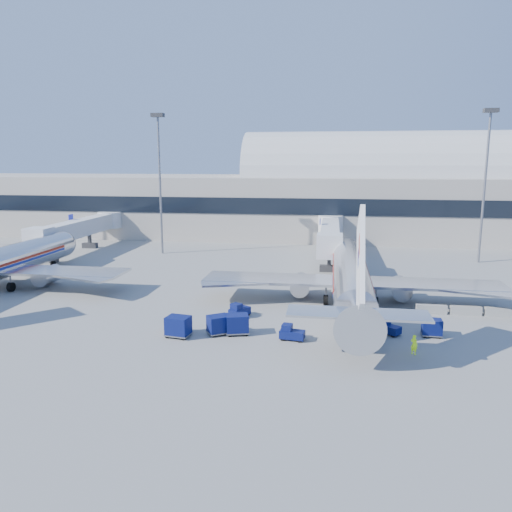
% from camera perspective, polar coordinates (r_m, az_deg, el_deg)
% --- Properties ---
extents(ground, '(260.00, 260.00, 0.00)m').
position_cam_1_polar(ground, '(51.42, -0.42, -6.34)').
color(ground, gray).
rests_on(ground, ground).
extents(terminal, '(170.00, 28.15, 21.00)m').
position_cam_1_polar(terminal, '(106.91, -2.90, 6.72)').
color(terminal, '#B2AA9E').
rests_on(terminal, ground).
extents(airliner_main, '(32.00, 37.26, 12.07)m').
position_cam_1_polar(airliner_main, '(54.45, 10.79, -2.37)').
color(airliner_main, silver).
rests_on(airliner_main, ground).
extents(jetbridge_near, '(4.40, 27.50, 6.25)m').
position_cam_1_polar(jetbridge_near, '(80.11, 8.47, 2.64)').
color(jetbridge_near, silver).
rests_on(jetbridge_near, ground).
extents(jetbridge_mid, '(4.40, 27.50, 6.25)m').
position_cam_1_polar(jetbridge_mid, '(90.54, -19.20, 3.09)').
color(jetbridge_mid, silver).
rests_on(jetbridge_mid, ground).
extents(mast_west, '(2.00, 1.20, 22.60)m').
position_cam_1_polar(mast_west, '(83.28, -10.99, 10.37)').
color(mast_west, slate).
rests_on(mast_west, ground).
extents(mast_east, '(2.00, 1.20, 22.60)m').
position_cam_1_polar(mast_east, '(81.59, 24.85, 9.58)').
color(mast_east, slate).
rests_on(mast_east, ground).
extents(barrier_near, '(3.00, 0.55, 0.90)m').
position_cam_1_polar(barrier_near, '(53.59, 19.41, -5.76)').
color(barrier_near, '#9E9E96').
rests_on(barrier_near, ground).
extents(barrier_mid, '(3.00, 0.55, 0.90)m').
position_cam_1_polar(barrier_mid, '(54.32, 22.84, -5.78)').
color(barrier_mid, '#9E9E96').
rests_on(barrier_mid, ground).
extents(barrier_far, '(3.00, 0.55, 0.90)m').
position_cam_1_polar(barrier_far, '(55.23, 26.18, -5.78)').
color(barrier_far, '#9E9E96').
rests_on(barrier_far, ground).
extents(tug_lead, '(2.24, 1.34, 1.38)m').
position_cam_1_polar(tug_lead, '(43.49, 4.05, -8.75)').
color(tug_lead, '#09124A').
rests_on(tug_lead, ground).
extents(tug_right, '(2.25, 2.06, 1.34)m').
position_cam_1_polar(tug_right, '(46.33, 14.84, -7.88)').
color(tug_right, '#09124A').
rests_on(tug_right, ground).
extents(tug_left, '(2.08, 2.45, 1.43)m').
position_cam_1_polar(tug_left, '(49.51, -1.96, -6.24)').
color(tug_left, '#09124A').
rests_on(tug_left, ground).
extents(cart_train_a, '(2.37, 2.04, 1.80)m').
position_cam_1_polar(cart_train_a, '(44.66, -2.14, -7.75)').
color(cart_train_a, '#09124A').
rests_on(cart_train_a, ground).
extents(cart_train_b, '(2.42, 2.30, 1.70)m').
position_cam_1_polar(cart_train_b, '(44.76, -4.31, -7.80)').
color(cart_train_b, '#09124A').
rests_on(cart_train_b, ground).
extents(cart_train_c, '(2.32, 1.91, 1.84)m').
position_cam_1_polar(cart_train_c, '(44.49, -8.87, -7.92)').
color(cart_train_c, '#09124A').
rests_on(cart_train_c, ground).
extents(cart_solo_near, '(2.41, 2.24, 1.71)m').
position_cam_1_polar(cart_solo_near, '(42.58, 11.46, -8.98)').
color(cart_solo_near, '#09124A').
rests_on(cart_solo_near, ground).
extents(cart_solo_far, '(1.79, 1.39, 1.54)m').
position_cam_1_polar(cart_solo_far, '(46.78, 19.46, -7.69)').
color(cart_solo_far, '#09124A').
rests_on(cart_solo_far, ground).
extents(cart_open_red, '(2.18, 1.66, 0.54)m').
position_cam_1_polar(cart_open_red, '(45.64, -8.76, -8.22)').
color(cart_open_red, slate).
rests_on(cart_open_red, ground).
extents(ramp_worker, '(0.70, 0.68, 1.62)m').
position_cam_1_polar(ramp_worker, '(42.18, 17.62, -9.62)').
color(ramp_worker, '#95DF17').
rests_on(ramp_worker, ground).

